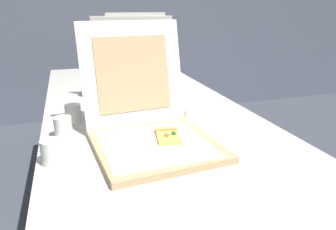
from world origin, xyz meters
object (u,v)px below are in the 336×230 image
object	(u,v)px
table	(151,125)
pizza_box_front	(151,128)
cup_white_near_center	(63,127)
cup_white_far	(88,89)
pizza_box_back	(139,70)
cup_white_near_left	(52,152)
cup_white_mid	(73,114)
pizza_box_middle	(136,92)

from	to	relation	value
table	pizza_box_front	world-z (taller)	pizza_box_front
cup_white_near_center	cup_white_far	bearing A→B (deg)	76.73
pizza_box_back	table	bearing A→B (deg)	-91.00
pizza_box_front	cup_white_near_center	xyz separation A→B (m)	(-0.29, 0.15, -0.02)
cup_white_near_left	cup_white_near_center	xyz separation A→B (m)	(0.03, 0.21, 0.00)
table	cup_white_mid	size ratio (longest dim) A/B	32.73
pizza_box_front	cup_white_near_center	world-z (taller)	pizza_box_front
table	pizza_box_front	distance (m)	0.31
cup_white_near_left	table	bearing A→B (deg)	40.73
pizza_box_back	cup_white_near_center	world-z (taller)	pizza_box_back
cup_white_mid	cup_white_near_center	bearing A→B (deg)	-105.25
pizza_box_back	cup_white_far	size ratio (longest dim) A/B	5.88
pizza_box_front	cup_white_near_center	size ratio (longest dim) A/B	6.85
pizza_box_front	pizza_box_middle	world-z (taller)	pizza_box_middle
pizza_box_front	pizza_box_back	world-z (taller)	pizza_box_back
cup_white_mid	cup_white_near_center	world-z (taller)	same
table	cup_white_mid	xyz separation A→B (m)	(-0.32, 0.01, 0.08)
cup_white_far	table	bearing A→B (deg)	-59.76
cup_white_near_left	cup_white_far	distance (m)	0.76
pizza_box_front	cup_white_far	world-z (taller)	pizza_box_front
pizza_box_back	cup_white_near_center	bearing A→B (deg)	-111.07
cup_white_mid	cup_white_near_left	distance (m)	0.36
pizza_box_middle	cup_white_near_left	world-z (taller)	pizza_box_middle
pizza_box_back	cup_white_far	xyz separation A→B (m)	(-0.34, -0.32, -0.02)
pizza_box_middle	cup_white_mid	distance (m)	0.35
table	cup_white_far	world-z (taller)	cup_white_far
pizza_box_back	cup_white_near_center	xyz separation A→B (m)	(-0.47, -0.86, -0.02)
table	cup_white_far	bearing A→B (deg)	120.24
cup_white_mid	cup_white_far	xyz separation A→B (m)	(0.09, 0.39, 0.00)
pizza_box_front	table	bearing A→B (deg)	70.31
pizza_box_front	pizza_box_back	size ratio (longest dim) A/B	1.17
cup_white_near_center	pizza_box_front	bearing A→B (deg)	-27.85
table	cup_white_mid	world-z (taller)	cup_white_mid
pizza_box_middle	pizza_box_back	bearing A→B (deg)	83.23
table	pizza_box_back	xyz separation A→B (m)	(0.11, 0.73, 0.10)
pizza_box_front	cup_white_mid	xyz separation A→B (m)	(-0.25, 0.30, -0.02)
pizza_box_middle	cup_white_near_center	size ratio (longest dim) A/B	5.85
pizza_box_middle	pizza_box_back	distance (m)	0.55
pizza_box_back	cup_white_far	world-z (taller)	pizza_box_back
table	cup_white_far	distance (m)	0.47
pizza_box_middle	pizza_box_front	bearing A→B (deg)	-88.72
cup_white_mid	pizza_box_middle	bearing A→B (deg)	30.94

